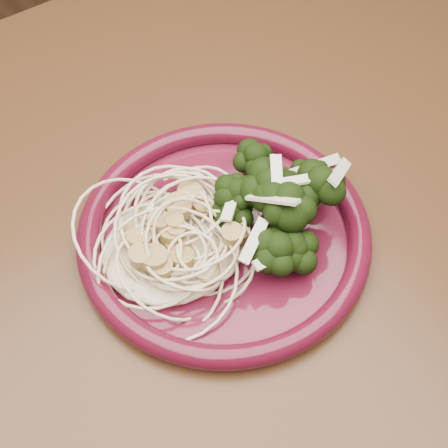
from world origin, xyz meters
TOP-DOWN VIEW (x-y plane):
  - dining_table at (0.00, 0.00)m, footprint 1.20×0.80m
  - dinner_plate at (-0.05, 0.03)m, footprint 0.29×0.29m
  - spaghetti_pile at (-0.09, 0.04)m, footprint 0.14×0.13m
  - scallop_cluster at (-0.09, 0.04)m, footprint 0.13×0.13m
  - broccoli_pile at (-0.00, 0.01)m, footprint 0.12×0.16m
  - onion_garnish at (-0.00, 0.01)m, footprint 0.08×0.10m

SIDE VIEW (x-z plane):
  - dining_table at x=0.00m, z-range 0.28..1.03m
  - dinner_plate at x=-0.05m, z-range 0.75..0.77m
  - spaghetti_pile at x=-0.09m, z-range 0.76..0.78m
  - broccoli_pile at x=0.00m, z-range 0.76..0.80m
  - scallop_cluster at x=-0.09m, z-range 0.78..0.82m
  - onion_garnish at x=0.00m, z-range 0.79..0.83m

